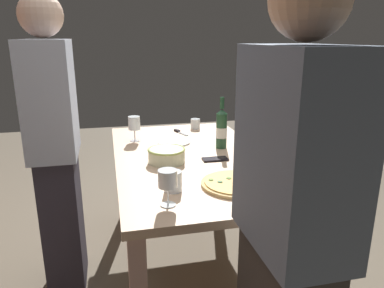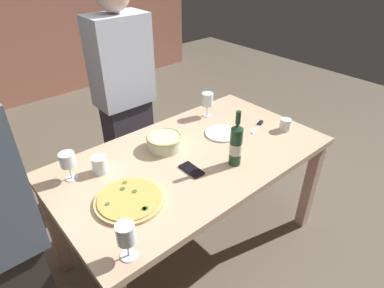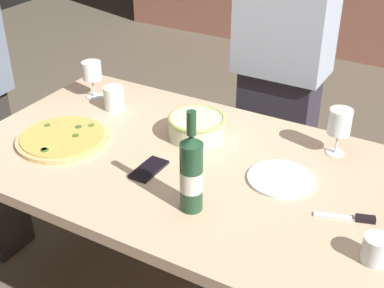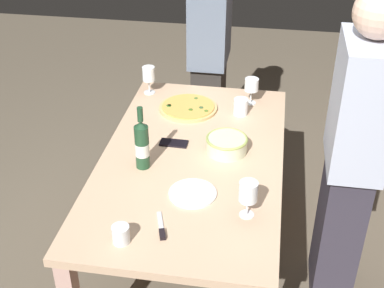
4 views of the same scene
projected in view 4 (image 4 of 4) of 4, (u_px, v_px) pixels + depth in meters
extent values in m
plane|color=brown|center=(192.00, 265.00, 3.03)|extent=(8.00, 8.00, 0.00)
cube|color=#D0AB88|center=(192.00, 160.00, 2.64)|extent=(1.60, 0.90, 0.04)
cube|color=#CCA092|center=(152.00, 139.00, 3.52)|extent=(0.07, 0.07, 0.71)
cube|color=#CCA092|center=(271.00, 150.00, 3.41)|extent=(0.07, 0.07, 0.71)
cylinder|color=tan|center=(188.00, 108.00, 3.04)|extent=(0.34, 0.34, 0.02)
cylinder|color=#E5AA4E|center=(188.00, 106.00, 3.04)|extent=(0.30, 0.30, 0.01)
cylinder|color=#456C24|center=(191.00, 110.00, 3.00)|extent=(0.02, 0.02, 0.00)
cylinder|color=#3B6032|center=(201.00, 108.00, 3.02)|extent=(0.02, 0.02, 0.00)
cylinder|color=#3B6E2A|center=(169.00, 106.00, 3.04)|extent=(0.03, 0.03, 0.00)
cylinder|color=#406C2F|center=(196.00, 98.00, 3.11)|extent=(0.02, 0.02, 0.00)
cylinder|color=#42622B|center=(169.00, 105.00, 3.04)|extent=(0.02, 0.02, 0.00)
cylinder|color=#537529|center=(206.00, 111.00, 2.98)|extent=(0.02, 0.02, 0.00)
cylinder|color=beige|center=(227.00, 145.00, 2.65)|extent=(0.21, 0.21, 0.08)
torus|color=#A2B45B|center=(227.00, 139.00, 2.63)|extent=(0.21, 0.21, 0.01)
cylinder|color=#1F4429|center=(142.00, 147.00, 2.50)|extent=(0.07, 0.07, 0.22)
cone|color=#1F4429|center=(141.00, 125.00, 2.43)|extent=(0.07, 0.07, 0.03)
cylinder|color=#1F4429|center=(140.00, 114.00, 2.40)|extent=(0.03, 0.03, 0.07)
cylinder|color=silver|center=(142.00, 149.00, 2.50)|extent=(0.07, 0.07, 0.07)
cylinder|color=white|center=(250.00, 103.00, 3.11)|extent=(0.07, 0.07, 0.00)
cylinder|color=white|center=(251.00, 96.00, 3.09)|extent=(0.01, 0.01, 0.08)
cylinder|color=white|center=(252.00, 85.00, 3.05)|extent=(0.08, 0.08, 0.07)
cylinder|color=maroon|center=(251.00, 89.00, 3.06)|extent=(0.07, 0.07, 0.02)
cylinder|color=white|center=(150.00, 92.00, 3.23)|extent=(0.07, 0.07, 0.00)
cylinder|color=white|center=(149.00, 86.00, 3.20)|extent=(0.01, 0.01, 0.08)
cylinder|color=white|center=(149.00, 74.00, 3.16)|extent=(0.08, 0.08, 0.09)
cylinder|color=maroon|center=(149.00, 78.00, 3.17)|extent=(0.07, 0.07, 0.03)
cylinder|color=white|center=(247.00, 214.00, 2.25)|extent=(0.06, 0.06, 0.00)
cylinder|color=white|center=(247.00, 207.00, 2.23)|extent=(0.01, 0.01, 0.08)
cylinder|color=white|center=(248.00, 191.00, 2.18)|extent=(0.08, 0.08, 0.09)
cylinder|color=maroon|center=(248.00, 197.00, 2.20)|extent=(0.07, 0.07, 0.04)
cylinder|color=white|center=(121.00, 234.00, 2.09)|extent=(0.07, 0.07, 0.08)
cylinder|color=white|center=(241.00, 107.00, 2.97)|extent=(0.08, 0.08, 0.09)
cylinder|color=white|center=(193.00, 193.00, 2.37)|extent=(0.22, 0.22, 0.01)
cube|color=black|center=(174.00, 143.00, 2.73)|extent=(0.07, 0.14, 0.01)
cube|color=silver|center=(160.00, 222.00, 2.21)|extent=(0.13, 0.06, 0.01)
cube|color=black|center=(162.00, 234.00, 2.13)|extent=(0.06, 0.04, 0.02)
cube|color=#332F3B|center=(338.00, 228.00, 2.69)|extent=(0.33, 0.20, 0.81)
cube|color=silver|center=(362.00, 106.00, 2.31)|extent=(0.39, 0.24, 0.61)
sphere|color=beige|center=(380.00, 12.00, 2.09)|extent=(0.22, 0.22, 0.22)
cube|color=#312D29|center=(208.00, 113.00, 3.73)|extent=(0.35, 0.20, 0.81)
cube|color=slate|center=(210.00, 16.00, 3.35)|extent=(0.41, 0.24, 0.60)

